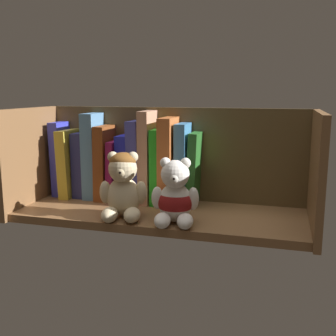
{
  "coord_description": "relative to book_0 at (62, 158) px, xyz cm",
  "views": [
    {
      "loc": [
        28.68,
        -95.68,
        32.31
      ],
      "look_at": [
        1.97,
        0.0,
        13.37
      ],
      "focal_mm": 43.63,
      "sensor_mm": 36.0,
      "label": 1
    }
  ],
  "objects": [
    {
      "name": "shelf_board",
      "position": [
        33.02,
        -9.74,
        -11.68
      ],
      "size": [
        71.94,
        25.22,
        2.0
      ],
      "primitive_type": "cube",
      "color": "brown",
      "rests_on": "ground"
    },
    {
      "name": "shelf_back_panel",
      "position": [
        33.02,
        3.48,
        1.18
      ],
      "size": [
        74.34,
        1.2,
        27.73
      ],
      "primitive_type": "cube",
      "color": "brown",
      "rests_on": "ground"
    },
    {
      "name": "shelf_side_panel_left",
      "position": [
        -3.75,
        -9.74,
        1.18
      ],
      "size": [
        1.6,
        27.62,
        27.73
      ],
      "primitive_type": "cube",
      "color": "brown",
      "rests_on": "ground"
    },
    {
      "name": "shelf_side_panel_right",
      "position": [
        69.79,
        -9.74,
        1.18
      ],
      "size": [
        1.6,
        27.62,
        27.73
      ],
      "primitive_type": "cube",
      "color": "brown",
      "rests_on": "ground"
    },
    {
      "name": "book_0",
      "position": [
        0.0,
        0.0,
        0.0
      ],
      "size": [
        3.2,
        9.2,
        21.4
      ],
      "primitive_type": "cube",
      "rotation": [
        0.0,
        -0.01,
        0.0
      ],
      "color": "#3238C1",
      "rests_on": "shelf_board"
    },
    {
      "name": "book_1",
      "position": [
        3.35,
        0.0,
        -1.05
      ],
      "size": [
        3.52,
        13.58,
        19.35
      ],
      "primitive_type": "cube",
      "rotation": [
        0.0,
        -0.03,
        0.0
      ],
      "color": "gold",
      "rests_on": "shelf_board"
    },
    {
      "name": "book_2",
      "position": [
        6.84,
        0.0,
        -1.44
      ],
      "size": [
        3.16,
        9.5,
        18.49
      ],
      "primitive_type": "cube",
      "color": "navy",
      "rests_on": "shelf_board"
    },
    {
      "name": "book_3",
      "position": [
        10.62,
        0.0,
        1.35
      ],
      "size": [
        3.64,
        11.18,
        24.08
      ],
      "primitive_type": "cube",
      "rotation": [
        0.0,
        0.0,
        0.0
      ],
      "color": "#5182B0",
      "rests_on": "shelf_board"
    },
    {
      "name": "book_4",
      "position": [
        14.32,
        0.0,
        -0.32
      ],
      "size": [
        3.37,
        12.92,
        20.77
      ],
      "primitive_type": "cube",
      "rotation": [
        0.0,
        0.02,
        0.0
      ],
      "color": "brown",
      "rests_on": "shelf_board"
    },
    {
      "name": "book_5",
      "position": [
        17.18,
        0.0,
        -2.41
      ],
      "size": [
        2.41,
        11.98,
        16.59
      ],
      "primitive_type": "cube",
      "rotation": [
        0.0,
        0.03,
        0.0
      ],
      "color": "#85154B",
      "rests_on": "shelf_board"
    },
    {
      "name": "book_6",
      "position": [
        20.11,
        0.0,
        -1.6
      ],
      "size": [
        3.17,
        9.56,
        18.16
      ],
      "primitive_type": "cube",
      "color": "#242BCA",
      "rests_on": "shelf_board"
    },
    {
      "name": "book_7",
      "position": [
        23.67,
        0.0,
        0.44
      ],
      "size": [
        3.68,
        10.74,
        22.31
      ],
      "primitive_type": "cube",
      "rotation": [
        0.0,
        -0.03,
        0.0
      ],
      "color": "#474BB1",
      "rests_on": "shelf_board"
    },
    {
      "name": "book_8",
      "position": [
        27.04,
        0.0,
        1.8
      ],
      "size": [
        2.8,
        13.08,
        24.96
      ],
      "primitive_type": "cube",
      "color": "tan",
      "rests_on": "shelf_board"
    },
    {
      "name": "book_9",
      "position": [
        29.97,
        0.0,
        -0.57
      ],
      "size": [
        2.24,
        12.74,
        20.23
      ],
      "primitive_type": "cube",
      "color": "green",
      "rests_on": "shelf_board"
    },
    {
      "name": "book_10",
      "position": [
        33.22,
        0.0,
        0.99
      ],
      "size": [
        3.44,
        14.89,
        23.34
      ],
      "primitive_type": "cube",
      "color": "#BA5F2D",
      "rests_on": "shelf_board"
    },
    {
      "name": "book_11",
      "position": [
        36.79,
        0.0,
        0.24
      ],
      "size": [
        2.87,
        11.91,
        21.83
      ],
      "primitive_type": "cube",
      "color": "#4181BC",
      "rests_on": "shelf_board"
    },
    {
      "name": "book_12",
      "position": [
        39.79,
        0.0,
        -0.94
      ],
      "size": [
        2.99,
        10.76,
        19.55
      ],
      "primitive_type": "cube",
      "rotation": [
        0.0,
        0.04,
        0.0
      ],
      "color": "#266425",
      "rests_on": "shelf_board"
    },
    {
      "name": "teddy_bear_larger",
      "position": [
        25.61,
        -16.47,
        -3.11
      ],
      "size": [
        12.02,
        12.43,
        15.97
      ],
      "color": "beige",
      "rests_on": "shelf_board"
    },
    {
      "name": "teddy_bear_smaller",
      "position": [
        38.79,
        -17.25,
        -4.69
      ],
      "size": [
        11.32,
        12.09,
        15.25
      ],
      "color": "white",
      "rests_on": "shelf_board"
    }
  ]
}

